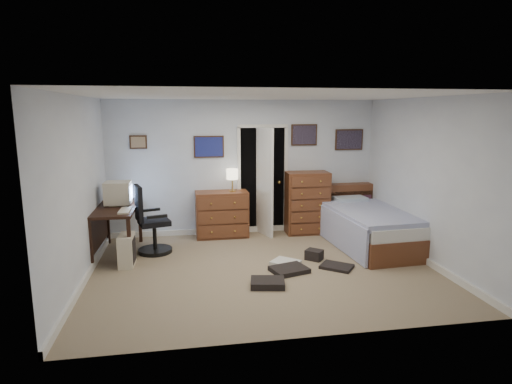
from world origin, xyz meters
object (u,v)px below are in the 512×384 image
Objects in this scene: bed at (368,227)px; low_dresser at (222,214)px; office_chair at (150,227)px; tall_dresser at (307,203)px; computer_desk at (111,218)px.

low_dresser is at bearing 154.20° from bed.
office_chair is at bearing -149.03° from low_dresser.
low_dresser is at bearing 15.99° from office_chair.
tall_dresser is at bearing -1.46° from low_dresser.
office_chair reaches higher than bed.
bed is (4.28, -0.26, -0.28)m from computer_desk.
computer_desk is at bearing -166.95° from tall_dresser.
low_dresser is 0.81× the size of tall_dresser.
tall_dresser is at bearing 13.08° from computer_desk.
tall_dresser is at bearing -1.13° from office_chair.
low_dresser reaches higher than bed.
bed is at bearing -22.73° from low_dresser.
computer_desk is 0.64m from office_chair.
computer_desk is 1.46× the size of low_dresser.
office_chair is at bearing -0.69° from computer_desk.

